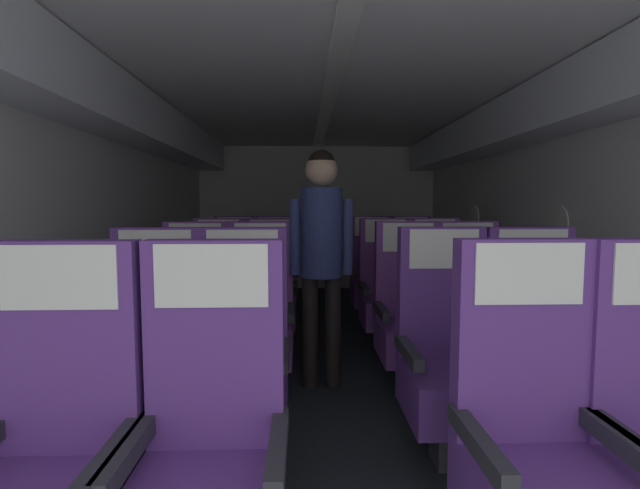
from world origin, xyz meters
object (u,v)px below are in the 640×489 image
object	(u,v)px
seat_b_left_window	(153,366)
seat_d_left_aisle	(270,295)
seat_d_right_aisle	(437,295)
seat_b_right_window	(447,362)
seat_c_left_aisle	(260,321)
seat_e_left_aisle	(275,280)
seat_b_left_aisle	(241,365)
seat_c_left_window	(194,321)
seat_a_left_aisle	(209,463)
seat_a_left_window	(51,470)
seat_d_left_window	(218,296)
seat_d_right_window	(387,295)
flight_attendant	(321,242)
seat_c_right_window	(410,319)
seat_c_right_aisle	(470,318)
seat_e_right_window	(372,279)
seat_e_left_window	(234,280)
seat_a_right_window	(537,455)
seat_e_right_aisle	(412,279)
seat_b_right_aisle	(538,362)

from	to	relation	value
seat_b_left_window	seat_d_left_aisle	size ratio (longest dim) A/B	1.00
seat_d_right_aisle	seat_b_right_window	bearing A→B (deg)	-104.70
seat_c_left_aisle	seat_e_left_aisle	xyz separation A→B (m)	(-0.01, 1.75, 0.00)
seat_b_left_aisle	seat_c_left_window	size ratio (longest dim) A/B	1.00
seat_a_left_aisle	seat_b_left_window	size ratio (longest dim) A/B	1.00
seat_a_left_window	seat_d_left_window	bearing A→B (deg)	89.88
seat_d_right_window	flight_attendant	bearing A→B (deg)	-127.19
seat_a_left_window	seat_c_right_window	size ratio (longest dim) A/B	1.00
seat_c_left_window	seat_d_right_aisle	bearing A→B (deg)	24.21
seat_c_left_aisle	seat_d_left_window	world-z (taller)	same
seat_b_left_window	seat_c_right_aisle	xyz separation A→B (m)	(1.89, 0.88, 0.00)
seat_a_left_window	seat_e_right_window	xyz separation A→B (m)	(1.48, 3.48, 0.00)
seat_c_right_window	flight_attendant	distance (m)	0.81
seat_c_left_aisle	seat_e_right_window	size ratio (longest dim) A/B	1.00
seat_a_left_window	seat_e_left_window	bearing A→B (deg)	89.78
seat_c_right_window	seat_e_left_window	bearing A→B (deg)	130.25
seat_a_right_window	seat_d_right_aisle	xyz separation A→B (m)	(0.44, 2.58, 0.00)
seat_a_left_window	seat_c_right_aisle	xyz separation A→B (m)	(1.90, 1.76, 0.00)
seat_c_left_window	seat_d_right_aisle	xyz separation A→B (m)	(1.91, 0.86, 0.00)
seat_c_right_aisle	seat_d_right_window	size ratio (longest dim) A/B	1.00
seat_b_left_window	seat_e_right_aisle	bearing A→B (deg)	53.90
seat_e_left_aisle	seat_d_right_aisle	bearing A→B (deg)	-31.02
seat_b_right_aisle	seat_b_right_window	size ratio (longest dim) A/B	1.00
seat_e_left_aisle	seat_d_right_window	bearing A→B (deg)	-40.71
seat_d_left_window	seat_e_right_window	xyz separation A→B (m)	(1.47, 0.86, 0.00)
seat_a_left_window	flight_attendant	world-z (taller)	flight_attendant
seat_d_right_aisle	seat_a_left_window	bearing A→B (deg)	-126.32
seat_d_left_aisle	seat_e_right_window	distance (m)	1.33
seat_b_right_aisle	seat_d_left_aisle	size ratio (longest dim) A/B	1.00
seat_a_left_window	seat_c_right_aisle	size ratio (longest dim) A/B	1.00
seat_a_left_aisle	seat_b_right_window	distance (m)	1.33
seat_a_left_window	seat_b_left_window	world-z (taller)	same
seat_e_right_aisle	seat_e_right_window	bearing A→B (deg)	-179.91
seat_e_left_window	seat_e_right_window	bearing A→B (deg)	-0.31
seat_a_left_aisle	seat_d_left_window	distance (m)	2.64
flight_attendant	seat_d_right_aisle	bearing A→B (deg)	-126.06
seat_a_left_window	seat_b_right_window	bearing A→B (deg)	31.09
seat_b_right_aisle	seat_e_right_window	xyz separation A→B (m)	(-0.44, 2.62, 0.00)
seat_b_left_window	seat_b_left_aisle	xyz separation A→B (m)	(0.43, -0.00, 0.00)
seat_a_right_window	seat_b_right_window	bearing A→B (deg)	90.74
seat_b_left_window	seat_e_left_window	xyz separation A→B (m)	(0.00, 2.61, 0.00)
seat_b_left_window	seat_b_right_window	xyz separation A→B (m)	(1.45, 0.00, 0.00)
seat_a_left_aisle	seat_d_left_aisle	bearing A→B (deg)	90.01
seat_b_right_window	seat_d_right_window	distance (m)	1.72
seat_b_right_aisle	seat_c_left_window	bearing A→B (deg)	155.14
seat_e_right_aisle	seat_d_right_window	bearing A→B (deg)	-116.51
seat_c_right_window	seat_d_left_window	world-z (taller)	same
seat_c_right_window	seat_b_left_window	bearing A→B (deg)	-149.18
seat_d_right_aisle	seat_d_right_window	xyz separation A→B (m)	(-0.44, -0.00, 0.00)
seat_a_right_window	seat_b_right_aisle	size ratio (longest dim) A/B	1.00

